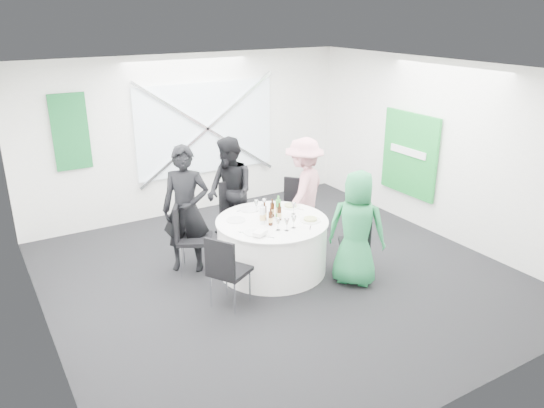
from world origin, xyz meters
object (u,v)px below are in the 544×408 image
chair_front_left (226,267)px  chair_back_left (188,232)px  person_man_back_left (186,209)px  person_man_back (230,192)px  person_woman_pink (304,190)px  green_water_bottle (278,208)px  chair_back (236,208)px  person_woman_green (357,229)px  chair_back_right (295,204)px  chair_front_right (360,238)px  clear_water_bottle (263,216)px  banquet_table (272,245)px

chair_front_left → chair_back_left: bearing=-29.0°
person_man_back_left → person_man_back: (0.93, 0.49, -0.05)m
person_woman_pink → green_water_bottle: bearing=1.0°
chair_back → green_water_bottle: (0.15, -1.01, 0.29)m
person_woman_green → person_man_back_left: bearing=7.7°
chair_back_right → person_woman_pink: (0.08, -0.13, 0.26)m
person_woman_pink → chair_back_left: bearing=-31.4°
green_water_bottle → chair_back_left: bearing=157.4°
chair_back → person_woman_pink: (0.97, -0.44, 0.24)m
chair_back_left → green_water_bottle: (1.17, -0.49, 0.28)m
person_man_back → person_woman_pink: size_ratio=1.01×
person_woman_pink → green_water_bottle: (-0.82, -0.56, 0.05)m
chair_front_right → person_woman_pink: size_ratio=0.52×
clear_water_bottle → chair_front_right: bearing=-27.7°
person_man_back → chair_back: bearing=38.0°
chair_back → person_man_back: (-0.06, 0.07, 0.26)m
person_woman_pink → clear_water_bottle: (-1.14, -0.68, 0.04)m
person_man_back → green_water_bottle: size_ratio=5.48×
chair_back_left → chair_front_left: 1.14m
chair_front_left → person_man_back_left: size_ratio=0.53×
banquet_table → chair_back_left: 1.19m
chair_front_left → person_man_back: bearing=-58.5°
banquet_table → clear_water_bottle: bearing=-166.7°
person_man_back_left → clear_water_bottle: bearing=-7.0°
chair_back_right → chair_front_right: size_ratio=1.12×
banquet_table → person_woman_pink: (0.96, 0.64, 0.45)m
clear_water_bottle → chair_back_left: bearing=144.6°
banquet_table → green_water_bottle: 0.53m
chair_back → green_water_bottle: size_ratio=3.24×
chair_back_right → banquet_table: bearing=-90.0°
chair_front_left → person_man_back_left: 1.28m
person_man_back → person_woman_green: bearing=19.2°
chair_front_left → person_woman_pink: 2.33m
person_man_back → person_woman_pink: (1.03, -0.51, -0.01)m
chair_back → clear_water_bottle: bearing=-98.8°
banquet_table → green_water_bottle: (0.15, 0.08, 0.50)m
chair_back_right → green_water_bottle: bearing=-87.8°
chair_back → chair_back_left: (-1.02, -0.52, 0.01)m
person_man_back_left → person_woman_pink: person_man_back_left is taller
chair_back → chair_back_left: bearing=-153.3°
chair_front_left → chair_front_right: bearing=-122.5°
banquet_table → chair_front_right: size_ratio=1.78×
chair_back_left → person_woman_green: (1.80, -1.44, 0.19)m
banquet_table → person_woman_pink: size_ratio=0.93×
banquet_table → person_man_back: (-0.06, 1.15, 0.47)m
person_man_back_left → person_man_back: 1.05m
chair_front_right → clear_water_bottle: 1.40m
chair_back_left → green_water_bottle: 1.30m
chair_back_right → chair_front_left: 2.33m
chair_back_left → clear_water_bottle: 1.08m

